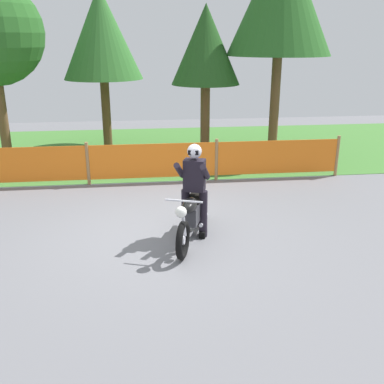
# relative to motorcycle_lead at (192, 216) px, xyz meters

# --- Properties ---
(ground) EXTENTS (24.00, 24.00, 0.02)m
(ground) POSITION_rel_motorcycle_lead_xyz_m (-0.55, 0.37, -0.48)
(ground) COLOR slate
(grass_verge) EXTENTS (24.00, 6.92, 0.01)m
(grass_verge) POSITION_rel_motorcycle_lead_xyz_m (-0.55, 6.93, -0.47)
(grass_verge) COLOR #427A33
(grass_verge) RESTS_ON ground
(barrier_fence) EXTENTS (9.52, 0.08, 1.05)m
(barrier_fence) POSITION_rel_motorcycle_lead_xyz_m (-0.55, 3.47, 0.07)
(barrier_fence) COLOR #997547
(barrier_fence) RESTS_ON ground
(tree_near_left) EXTENTS (2.45, 2.45, 4.90)m
(tree_near_left) POSITION_rel_motorcycle_lead_xyz_m (-1.90, 7.49, 3.04)
(tree_near_left) COLOR brown
(tree_near_left) RESTS_ON ground
(tree_near_right) EXTENTS (2.00, 2.00, 4.33)m
(tree_near_right) POSITION_rel_motorcycle_lead_xyz_m (1.13, 6.13, 2.71)
(tree_near_right) COLOR brown
(tree_near_right) RESTS_ON ground
(motorcycle_lead) EXTENTS (0.87, 1.98, 0.97)m
(motorcycle_lead) POSITION_rel_motorcycle_lead_xyz_m (0.00, 0.00, 0.00)
(motorcycle_lead) COLOR black
(motorcycle_lead) RESTS_ON ground
(rider_lead) EXTENTS (0.67, 0.77, 1.69)m
(rider_lead) POSITION_rel_motorcycle_lead_xyz_m (0.07, 0.21, 0.48)
(rider_lead) COLOR black
(rider_lead) RESTS_ON ground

